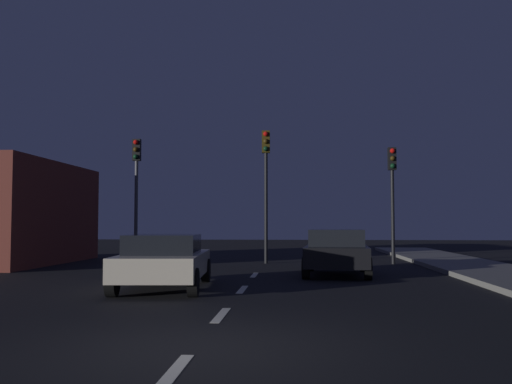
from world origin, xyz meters
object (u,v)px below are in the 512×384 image
Objects in this scene: traffic_signal_center at (266,171)px; car_adjacent_lane at (164,260)px; traffic_signal_right at (392,182)px; car_stopped_ahead at (337,252)px; traffic_signal_left at (136,176)px.

car_adjacent_lane is (-2.02, -8.86, -3.03)m from traffic_signal_center.
traffic_signal_right is 1.15× the size of car_stopped_ahead.
traffic_signal_right is 11.61m from car_adjacent_lane.
car_adjacent_lane is (-4.50, -4.00, -0.03)m from car_stopped_ahead.
traffic_signal_left reaches higher than traffic_signal_right.
car_stopped_ahead reaches higher than car_adjacent_lane.
car_adjacent_lane is at bearing -138.39° from car_stopped_ahead.
traffic_signal_right is 6.05m from car_stopped_ahead.
traffic_signal_right reaches higher than car_adjacent_lane.
car_adjacent_lane is at bearing -102.82° from traffic_signal_center.
traffic_signal_left is at bearing 110.61° from car_adjacent_lane.
traffic_signal_left is 1.10× the size of traffic_signal_right.
traffic_signal_center reaches higher than car_adjacent_lane.
traffic_signal_center is at bearing 179.98° from traffic_signal_right.
traffic_signal_right is at bearing 62.27° from car_stopped_ahead.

